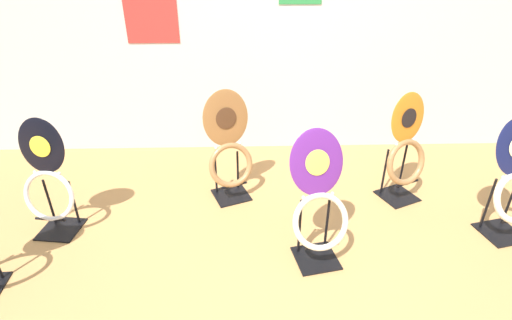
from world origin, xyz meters
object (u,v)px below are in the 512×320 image
toilet_seat_display_jazz_black (48,181)px  toilet_seat_display_orange_sun (405,154)px  toilet_seat_display_woodgrain (229,154)px  toilet_seat_display_purple_note (319,202)px

toilet_seat_display_jazz_black → toilet_seat_display_orange_sun: 2.69m
toilet_seat_display_jazz_black → toilet_seat_display_woodgrain: bearing=18.1°
toilet_seat_display_orange_sun → toilet_seat_display_woodgrain: bearing=177.4°
toilet_seat_display_jazz_black → toilet_seat_display_orange_sun: bearing=7.5°
toilet_seat_display_jazz_black → toilet_seat_display_orange_sun: size_ratio=0.98×
toilet_seat_display_woodgrain → toilet_seat_display_orange_sun: size_ratio=1.01×
toilet_seat_display_woodgrain → toilet_seat_display_orange_sun: 1.41m
toilet_seat_display_jazz_black → toilet_seat_display_purple_note: bearing=-10.2°
toilet_seat_display_purple_note → toilet_seat_display_orange_sun: 1.06m
toilet_seat_display_purple_note → toilet_seat_display_jazz_black: size_ratio=1.02×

